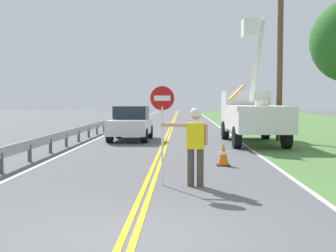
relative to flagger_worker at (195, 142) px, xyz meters
name	(u,v)px	position (x,y,z in m)	size (l,w,h in m)	color
ground_plane	(127,241)	(-1.08, -4.02, -1.05)	(160.00, 160.00, 0.00)	#5B5B5E
centerline_yellow_left	(167,134)	(-1.17, 15.98, -1.04)	(0.11, 110.00, 0.01)	yellow
centerline_yellow_right	(170,134)	(-0.99, 15.98, -1.04)	(0.11, 110.00, 0.01)	yellow
edge_line_right	(229,134)	(2.52, 15.98, -1.04)	(0.12, 110.00, 0.01)	silver
edge_line_left	(109,134)	(-4.68, 15.98, -1.04)	(0.12, 110.00, 0.01)	silver
flagger_worker	(195,142)	(0.00, 0.00, 0.00)	(1.08, 0.29, 1.83)	#474238
stop_sign_paddle	(162,113)	(-0.76, 0.09, 0.66)	(0.56, 0.04, 2.33)	silver
utility_bucket_truck	(251,112)	(2.98, 10.70, 0.38)	(2.67, 6.84, 5.78)	white
oncoming_sedan_nearest	(131,124)	(-2.84, 11.68, -0.21)	(2.00, 4.15, 1.70)	silver
utility_pole_near	(280,53)	(4.45, 11.48, 3.23)	(1.80, 0.28, 8.18)	brown
traffic_cone_lead	(223,155)	(0.97, 3.29, -0.71)	(0.40, 0.40, 0.70)	orange
guardrail_left_shoulder	(84,129)	(-5.28, 12.00, -0.53)	(0.10, 32.00, 0.71)	#9EA0A3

